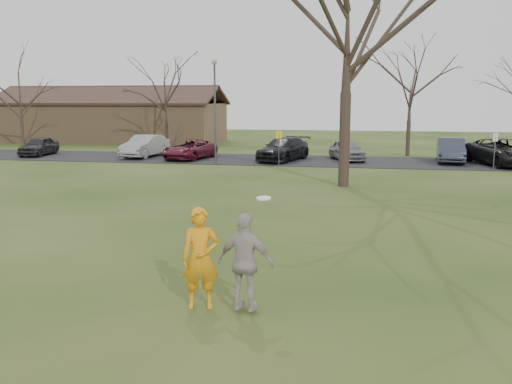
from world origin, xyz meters
TOP-DOWN VIEW (x-y plane):
  - ground at (0.00, 0.00)m, footprint 120.00×120.00m
  - parking_strip at (0.00, 25.00)m, footprint 62.00×6.50m
  - player_defender at (-0.23, -0.45)m, footprint 0.79×0.61m
  - car_0 at (-19.27, 24.66)m, footprint 1.90×3.94m
  - car_1 at (-11.59, 25.01)m, footprint 2.09×4.64m
  - car_2 at (-8.23, 24.42)m, footprint 2.96×4.89m
  - car_3 at (-2.09, 24.68)m, footprint 3.38×5.37m
  - car_4 at (1.89, 25.47)m, footprint 2.75×4.12m
  - car_5 at (8.25, 25.57)m, footprint 1.99×4.62m
  - car_6 at (11.03, 24.55)m, footprint 4.15×6.14m
  - catching_play at (0.67, -0.60)m, footprint 1.13×0.63m
  - building at (-20.00, 38.00)m, footprint 20.60×8.50m
  - lamp_post at (-6.00, 22.50)m, footprint 0.34×0.34m
  - sign_yellow at (-2.00, 22.00)m, footprint 0.35×0.35m
  - sign_white at (10.00, 22.00)m, footprint 0.35×0.35m
  - big_tree at (2.00, 15.00)m, footprint 9.00×9.00m
  - small_tree_row at (4.38, 30.06)m, footprint 55.00×5.90m

SIDE VIEW (x-z plane):
  - ground at x=0.00m, z-range 0.00..0.00m
  - parking_strip at x=0.00m, z-range 0.00..0.04m
  - car_2 at x=-8.23m, z-range 0.04..1.31m
  - car_0 at x=-19.27m, z-range 0.04..1.34m
  - car_4 at x=1.89m, z-range 0.04..1.34m
  - car_3 at x=-2.09m, z-range 0.04..1.49m
  - car_1 at x=-11.59m, z-range 0.04..1.52m
  - car_5 at x=8.25m, z-range 0.04..1.52m
  - car_6 at x=11.03m, z-range 0.04..1.60m
  - player_defender at x=-0.23m, z-range 0.00..1.94m
  - catching_play at x=0.67m, z-range -0.07..2.04m
  - sign_yellow at x=-2.00m, z-range 0.41..2.49m
  - sign_white at x=10.00m, z-range 0.41..2.49m
  - building at x=-20.00m, z-range -0.64..4.50m
  - small_tree_row at x=4.38m, z-range -0.36..8.14m
  - lamp_post at x=-6.00m, z-range 0.83..7.10m
  - big_tree at x=2.00m, z-range 0.00..14.00m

